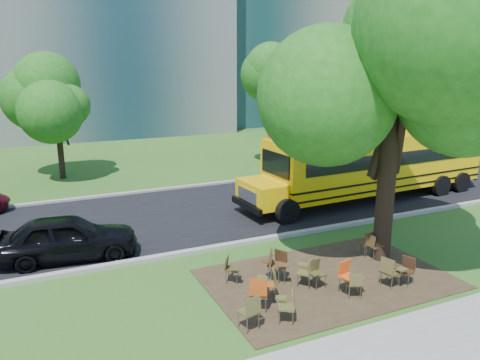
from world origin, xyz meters
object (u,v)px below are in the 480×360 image
chair_13 (368,241)px  chair_11 (307,269)px  chair_7 (390,270)px  chair_6 (406,268)px  main_tree (396,64)px  chair_9 (278,262)px  chair_8 (270,281)px  chair_10 (276,263)px  chair_4 (355,282)px  chair_12 (374,244)px  chair_5 (347,274)px  chair_1 (260,290)px  chair_14 (231,267)px  chair_2 (288,303)px  chair_3 (316,271)px  chair_0 (251,309)px  school_bus (376,161)px  black_car (67,238)px

chair_13 → chair_11: bearing=-158.2°
chair_7 → chair_6: bearing=76.6°
main_tree → chair_13: (-0.28, 0.30, -5.61)m
chair_9 → chair_11: size_ratio=1.05×
chair_6 → chair_13: chair_13 is taller
chair_8 → chair_11: chair_11 is taller
chair_10 → chair_4: bearing=66.2°
main_tree → chair_12: bearing=165.2°
chair_5 → chair_1: bearing=-13.5°
chair_9 → chair_10: size_ratio=0.93×
chair_14 → chair_2: bearing=44.2°
chair_3 → chair_12: size_ratio=0.96×
chair_1 → chair_11: chair_1 is taller
chair_3 → chair_12: chair_12 is taller
chair_6 → chair_14: 5.00m
chair_7 → chair_8: size_ratio=1.12×
main_tree → chair_0: 8.20m
school_bus → chair_0: school_bus is taller
chair_9 → chair_12: 3.53m
chair_0 → chair_3: chair_0 is taller
chair_0 → chair_2: (0.98, -0.07, -0.05)m
chair_5 → chair_6: size_ratio=1.12×
main_tree → chair_0: bearing=-160.8°
chair_0 → chair_1: 0.90m
chair_0 → chair_5: 3.26m
chair_14 → school_bus: bearing=153.3°
chair_0 → chair_8: chair_0 is taller
chair_1 → chair_6: 4.50m
black_car → chair_12: bearing=-108.0°
chair_5 → black_car: bearing=-50.7°
chair_4 → chair_14: size_ratio=0.95×
chair_8 → chair_3: bearing=-70.3°
chair_8 → chair_12: 4.36m
chair_1 → chair_10: chair_10 is taller
main_tree → chair_2: (-4.67, -2.05, -5.65)m
chair_4 → chair_12: 2.83m
chair_2 → chair_3: chair_2 is taller
chair_1 → chair_6: chair_1 is taller
chair_10 → chair_11: chair_10 is taller
chair_4 → chair_6: 1.83m
chair_2 → chair_13: 4.98m
chair_10 → chair_11: (0.66, -0.65, -0.07)m
main_tree → chair_11: bearing=-168.7°
chair_5 → chair_13: size_ratio=1.03×
chair_3 → chair_4: 1.14m
chair_1 → chair_11: bearing=48.0°
chair_12 → chair_14: 4.87m
chair_4 → chair_5: 0.35m
black_car → main_tree: bearing=-107.8°
chair_10 → chair_0: bearing=-15.6°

